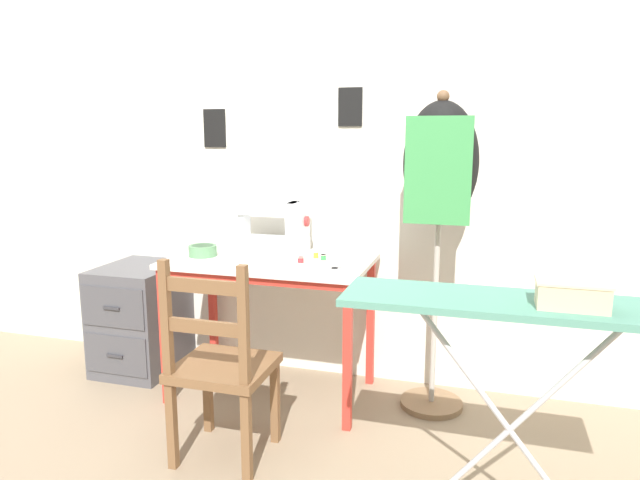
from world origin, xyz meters
name	(u,v)px	position (x,y,z in m)	size (l,w,h in m)	color
ground_plane	(250,419)	(0.00, 0.00, 0.00)	(14.00, 14.00, 0.00)	gray
wall_back	(293,155)	(0.00, 0.68, 1.28)	(10.00, 0.06, 2.55)	silver
sewing_table	(270,276)	(0.00, 0.29, 0.66)	(1.05, 0.62, 0.75)	silver
sewing_machine	(276,228)	(-0.03, 0.47, 0.88)	(0.39, 0.18, 0.30)	white
fabric_bowl	(203,250)	(-0.37, 0.27, 0.78)	(0.15, 0.15, 0.06)	#56895B
scissors	(341,268)	(0.41, 0.20, 0.75)	(0.14, 0.06, 0.01)	silver
thread_spool_near_machine	(301,260)	(0.18, 0.25, 0.77)	(0.04, 0.04, 0.03)	red
thread_spool_mid_table	(316,255)	(0.23, 0.38, 0.77)	(0.03, 0.03, 0.04)	yellow
thread_spool_far_edge	(323,258)	(0.28, 0.34, 0.77)	(0.03, 0.03, 0.03)	green
wooden_chair	(221,367)	(0.03, -0.35, 0.42)	(0.40, 0.38, 0.91)	brown
filing_cabinet	(141,317)	(-0.87, 0.40, 0.31)	(0.43, 0.53, 0.63)	#4C4C51
dress_form	(440,178)	(0.85, 0.39, 1.18)	(0.36, 0.32, 1.60)	#846647
ironing_board	(517,316)	(1.19, -0.55, 0.82)	(1.12, 0.31, 0.88)	#518E7A
storage_box	(572,295)	(1.34, -0.59, 0.92)	(0.21, 0.12, 0.09)	beige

